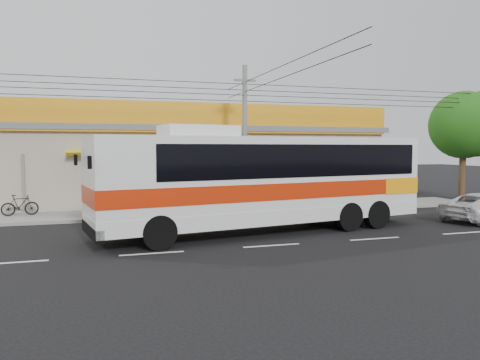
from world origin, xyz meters
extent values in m
plane|color=black|center=(0.00, 0.00, 0.00)|extent=(120.00, 120.00, 0.00)
cube|color=gray|center=(0.00, 6.00, 0.07)|extent=(30.00, 3.20, 0.15)
cube|color=#A69A85|center=(0.00, 11.60, 2.10)|extent=(22.00, 8.00, 4.20)
cube|color=#53555A|center=(0.00, 11.60, 4.35)|extent=(22.60, 8.60, 0.30)
cube|color=orange|center=(0.00, 7.48, 4.90)|extent=(22.00, 0.24, 1.60)
cube|color=#AE2009|center=(-2.00, 7.45, 4.90)|extent=(9.00, 0.10, 1.20)
cube|color=#157720|center=(6.50, 7.45, 4.90)|extent=(2.40, 0.10, 1.10)
cube|color=navy|center=(9.20, 7.45, 4.90)|extent=(2.20, 0.10, 1.10)
cube|color=#AE2009|center=(-9.00, 7.45, 4.90)|extent=(3.00, 0.10, 1.10)
cube|color=yellow|center=(-2.00, 7.30, 3.00)|extent=(10.00, 1.20, 0.37)
cube|color=silver|center=(0.66, -0.08, 2.10)|extent=(13.54, 4.89, 3.21)
cube|color=red|center=(0.66, -0.08, 1.71)|extent=(13.58, 4.94, 0.61)
cube|color=orange|center=(6.33, 0.86, 1.71)|extent=(2.21, 3.07, 0.66)
cube|color=black|center=(1.42, 0.05, 2.82)|extent=(11.36, 4.57, 1.22)
cube|color=black|center=(-5.79, -1.15, 2.60)|extent=(0.57, 2.43, 1.66)
cube|color=silver|center=(-2.07, -0.53, 3.90)|extent=(2.87, 1.96, 0.40)
cylinder|color=black|center=(-3.71, -2.07, 0.57)|extent=(1.19, 0.54, 1.15)
cylinder|color=black|center=(-4.12, 0.39, 0.57)|extent=(1.19, 0.54, 1.15)
cylinder|color=black|center=(5.34, -0.57, 0.57)|extent=(1.19, 0.54, 1.15)
cylinder|color=black|center=(4.93, 1.89, 0.57)|extent=(1.19, 0.54, 1.15)
imported|color=black|center=(-9.04, 6.51, 0.64)|extent=(1.67, 0.70, 0.97)
cylinder|color=#626260|center=(1.41, 4.91, 3.66)|extent=(0.24, 0.24, 7.31)
cube|color=#626260|center=(1.41, 4.91, 6.58)|extent=(1.10, 0.11, 0.11)
cylinder|color=#342014|center=(15.42, 5.79, 1.69)|extent=(0.38, 0.38, 3.38)
sphere|color=#17460F|center=(15.42, 5.79, 4.65)|extent=(4.02, 4.02, 4.02)
sphere|color=#17460F|center=(16.06, 5.47, 4.02)|extent=(2.54, 2.54, 2.54)
camera|label=1|loc=(-5.61, -17.08, 3.31)|focal=35.00mm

